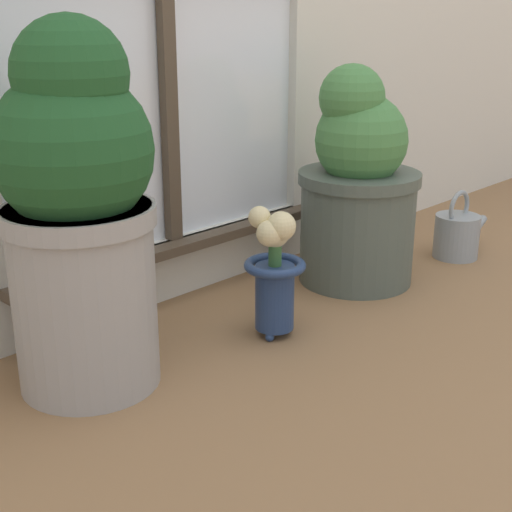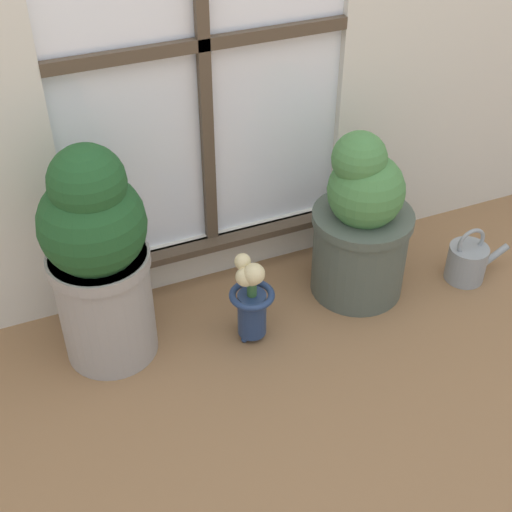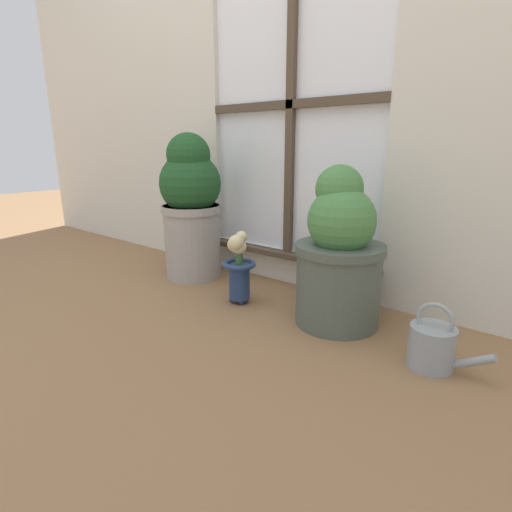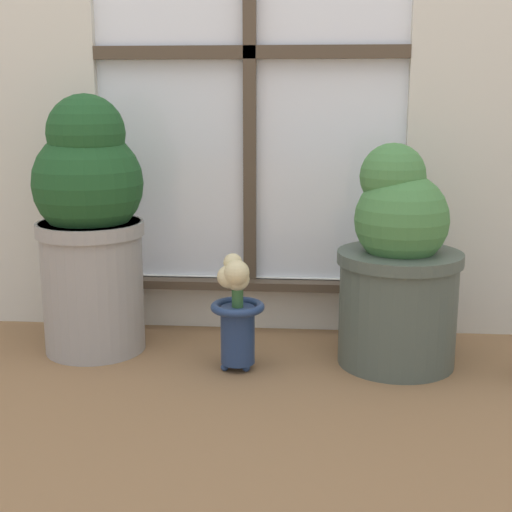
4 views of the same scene
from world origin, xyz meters
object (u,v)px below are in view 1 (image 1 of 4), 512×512
Objects in this scene: potted_plant_right at (358,188)px; flower_vase at (273,269)px; potted_plant_left at (78,207)px; watering_can at (457,234)px.

potted_plant_right is 0.43m from flower_vase.
potted_plant_right is 1.93× the size of flower_vase.
potted_plant_left is 1.21m from watering_can.
potted_plant_right reaches higher than watering_can.
potted_plant_right is at bearing 164.72° from watering_can.
potted_plant_left is 0.46m from flower_vase.
watering_can is (0.37, -0.10, -0.19)m from potted_plant_right.
potted_plant_left reaches higher than flower_vase.
potted_plant_right is 0.42m from watering_can.
potted_plant_left is 1.21× the size of potted_plant_right.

